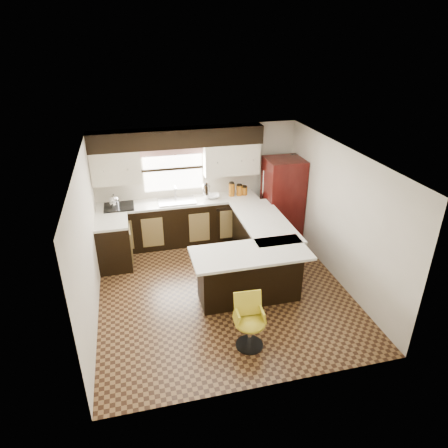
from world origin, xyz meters
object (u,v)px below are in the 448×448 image
object	(u,v)px
peninsula_long	(261,244)
peninsula_return	(249,275)
refrigerator	(282,199)
bar_chair	(250,323)

from	to	relation	value
peninsula_long	peninsula_return	distance (m)	1.11
peninsula_return	refrigerator	bearing A→B (deg)	56.11
peninsula_long	refrigerator	distance (m)	1.35
refrigerator	bar_chair	size ratio (longest dim) A/B	2.16
peninsula_return	peninsula_long	bearing A→B (deg)	61.70
refrigerator	bar_chair	xyz separation A→B (m)	(-1.65, -3.08, -0.47)
bar_chair	peninsula_long	bearing A→B (deg)	70.59
peninsula_long	refrigerator	xyz separation A→B (m)	(0.80, 1.00, 0.43)
peninsula_long	refrigerator	size ratio (longest dim) A/B	1.11
refrigerator	bar_chair	bearing A→B (deg)	-118.23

